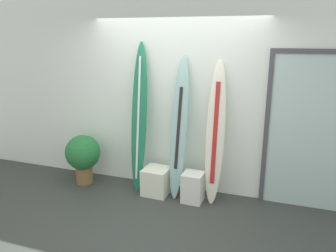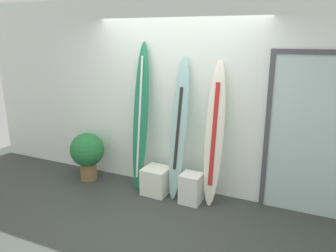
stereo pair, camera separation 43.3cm
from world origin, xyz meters
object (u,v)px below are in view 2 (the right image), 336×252
potted_plant (87,152)px  display_block_left (191,188)px  surfboard_emerald (141,119)px  surfboard_seafoam (179,130)px  surfboard_ivory (214,136)px  glass_door (314,134)px  display_block_center (156,181)px

potted_plant → display_block_left: bearing=-0.6°
surfboard_emerald → surfboard_seafoam: bearing=-1.2°
surfboard_seafoam → display_block_left: bearing=-29.4°
surfboard_ivory → surfboard_seafoam: bearing=-178.8°
surfboard_ivory → glass_door: 1.24m
surfboard_ivory → glass_door: size_ratio=0.93×
surfboard_seafoam → potted_plant: size_ratio=2.59×
surfboard_emerald → display_block_center: (0.31, -0.11, -0.88)m
glass_door → potted_plant: 3.33m
surfboard_seafoam → surfboard_emerald: bearing=178.8°
surfboard_ivory → display_block_center: surfboard_ivory is taller
surfboard_emerald → surfboard_seafoam: surfboard_emerald is taller
display_block_center → potted_plant: (-1.21, -0.03, 0.27)m
surfboard_ivory → potted_plant: 2.10m
surfboard_emerald → potted_plant: 1.10m
surfboard_emerald → glass_door: 2.35m
surfboard_emerald → surfboard_ivory: size_ratio=1.11×
surfboard_emerald → surfboard_seafoam: size_ratio=1.09×
display_block_center → potted_plant: size_ratio=0.51×
surfboard_emerald → potted_plant: bearing=-171.4°
surfboard_seafoam → glass_door: glass_door is taller
surfboard_emerald → display_block_left: 1.24m
glass_door → potted_plant: bearing=-174.0°
display_block_center → display_block_left: bearing=-4.8°
surfboard_seafoam → display_block_center: surfboard_seafoam is taller
glass_door → surfboard_emerald: bearing=-175.0°
surfboard_seafoam → surfboard_ivory: 0.52m
display_block_center → potted_plant: bearing=-178.7°
display_block_center → surfboard_emerald: bearing=160.1°
surfboard_seafoam → display_block_left: (0.26, -0.14, -0.78)m
surfboard_ivory → surfboard_emerald: bearing=179.9°
surfboard_seafoam → display_block_left: size_ratio=4.80×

